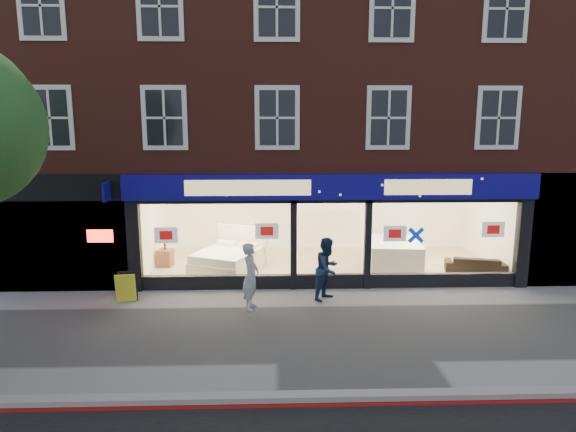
{
  "coord_description": "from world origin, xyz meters",
  "views": [
    {
      "loc": [
        -1.65,
        -10.99,
        4.75
      ],
      "look_at": [
        -1.23,
        2.5,
        2.21
      ],
      "focal_mm": 32.0,
      "sensor_mm": 36.0,
      "label": 1
    }
  ],
  "objects_px": {
    "sofa": "(475,265)",
    "pedestrian_grey": "(251,276)",
    "pedestrian_blue": "(327,269)",
    "display_bed": "(229,258)",
    "mattress_stack": "(393,253)",
    "a_board": "(127,287)"
  },
  "relations": [
    {
      "from": "sofa",
      "to": "mattress_stack",
      "type": "bearing_deg",
      "value": -6.69
    },
    {
      "from": "mattress_stack",
      "to": "a_board",
      "type": "height_order",
      "value": "mattress_stack"
    },
    {
      "from": "sofa",
      "to": "a_board",
      "type": "relative_size",
      "value": 2.23
    },
    {
      "from": "pedestrian_blue",
      "to": "sofa",
      "type": "bearing_deg",
      "value": -29.64
    },
    {
      "from": "display_bed",
      "to": "mattress_stack",
      "type": "height_order",
      "value": "display_bed"
    },
    {
      "from": "a_board",
      "to": "pedestrian_grey",
      "type": "distance_m",
      "value": 3.39
    },
    {
      "from": "mattress_stack",
      "to": "pedestrian_grey",
      "type": "relative_size",
      "value": 1.27
    },
    {
      "from": "pedestrian_grey",
      "to": "pedestrian_blue",
      "type": "relative_size",
      "value": 1.02
    },
    {
      "from": "display_bed",
      "to": "sofa",
      "type": "distance_m",
      "value": 7.66
    },
    {
      "from": "display_bed",
      "to": "pedestrian_grey",
      "type": "relative_size",
      "value": 1.56
    },
    {
      "from": "display_bed",
      "to": "a_board",
      "type": "height_order",
      "value": "display_bed"
    },
    {
      "from": "sofa",
      "to": "a_board",
      "type": "distance_m",
      "value": 10.3
    },
    {
      "from": "mattress_stack",
      "to": "sofa",
      "type": "xyz_separation_m",
      "value": [
        2.33,
        -0.9,
        -0.14
      ]
    },
    {
      "from": "display_bed",
      "to": "sofa",
      "type": "relative_size",
      "value": 1.49
    },
    {
      "from": "pedestrian_blue",
      "to": "pedestrian_grey",
      "type": "bearing_deg",
      "value": 146.16
    },
    {
      "from": "sofa",
      "to": "display_bed",
      "type": "bearing_deg",
      "value": 9.19
    },
    {
      "from": "mattress_stack",
      "to": "pedestrian_blue",
      "type": "bearing_deg",
      "value": -130.97
    },
    {
      "from": "a_board",
      "to": "pedestrian_blue",
      "type": "height_order",
      "value": "pedestrian_blue"
    },
    {
      "from": "display_bed",
      "to": "a_board",
      "type": "xyz_separation_m",
      "value": [
        -2.48,
        -2.67,
        -0.04
      ]
    },
    {
      "from": "a_board",
      "to": "pedestrian_blue",
      "type": "relative_size",
      "value": 0.48
    },
    {
      "from": "pedestrian_grey",
      "to": "pedestrian_blue",
      "type": "xyz_separation_m",
      "value": [
        2.02,
        0.64,
        -0.01
      ]
    },
    {
      "from": "sofa",
      "to": "pedestrian_grey",
      "type": "bearing_deg",
      "value": 35.12
    }
  ]
}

